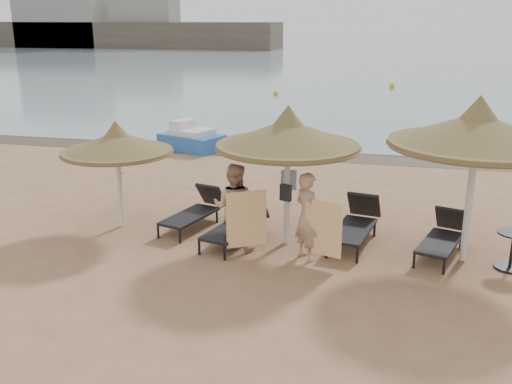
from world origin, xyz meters
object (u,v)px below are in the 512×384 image
Objects in this scene: lounger_near_left at (238,223)px; lounger_near_right at (356,223)px; person_left at (234,200)px; person_right at (307,209)px; lounger_far_right at (443,236)px; side_table at (512,252)px; palapa_left at (117,143)px; palapa_center at (288,135)px; pedal_boat at (191,139)px; lounger_far_left at (196,210)px; palapa_right at (477,131)px.

lounger_near_left is 0.96× the size of lounger_near_right.
lounger_near_left is 2.54m from lounger_near_right.
person_left reaches higher than person_right.
lounger_far_right is 2.67× the size of side_table.
palapa_left is 1.26× the size of lounger_far_right.
person_right is (0.53, -0.71, -1.32)m from palapa_center.
palapa_center is 3.78m from lounger_far_right.
person_left is 0.83× the size of pedal_boat.
lounger_near_right is 1.59m from person_right.
palapa_center is 2.22m from lounger_near_left.
lounger_far_left is 3.65m from lounger_near_right.
palapa_right is 1.51× the size of lounger_near_right.
palapa_left is 0.83× the size of palapa_center.
palapa_left is at bearing -13.03° from person_left.
palapa_center is at bearing -36.77° from pedal_boat.
lounger_near_right is 2.94× the size of side_table.
lounger_near_right is at bearing 13.84° from lounger_far_left.
pedal_boat is (-6.48, 7.73, -0.03)m from lounger_near_right.
palapa_left is at bearing 177.06° from side_table.
lounger_far_right is 0.77× the size of pedal_boat.
lounger_near_left is 0.81× the size of pedal_boat.
lounger_far_left is (-5.81, 0.63, -2.22)m from palapa_right.
lounger_near_left is at bearing 179.90° from palapa_right.
lounger_near_left is at bearing -83.22° from person_left.
lounger_near_right is (3.65, -0.10, 0.03)m from lounger_far_left.
person_right is (-3.90, -0.42, 0.69)m from side_table.
palapa_center is 2.45m from lounger_near_right.
palapa_left reaches higher than person_left.
lounger_near_right reaches higher than side_table.
palapa_right is (7.47, -0.22, 0.65)m from palapa_left.
lounger_near_right is at bearing -157.17° from person_left.
lounger_near_left is at bearing 177.71° from side_table.
person_right reaches higher than lounger_far_left.
pedal_boat is (-9.48, 8.47, 0.04)m from side_table.
palapa_left is at bearing -60.19° from pedal_boat.
pedal_boat is at bearing 98.24° from palapa_left.
lounger_far_left is at bearing 172.80° from side_table.
lounger_near_right is at bearing 166.16° from side_table.
person_left is 1.54m from person_right.
palapa_center is 9.81m from pedal_boat.
palapa_right is 4.45× the size of side_table.
lounger_near_right is (1.44, 0.45, -1.94)m from palapa_center.
lounger_far_right is (5.42, -0.36, -0.01)m from lounger_far_left.
palapa_left is at bearing -166.51° from lounger_near_right.
palapa_left is at bearing 33.47° from person_right.
palapa_right is 12.16m from pedal_boat.
lounger_far_left is (1.67, 0.41, -1.58)m from palapa_left.
palapa_center is 1.43× the size of lounger_near_left.
person_right is at bearing -7.69° from lounger_near_left.
side_table is 3.98m from person_right.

